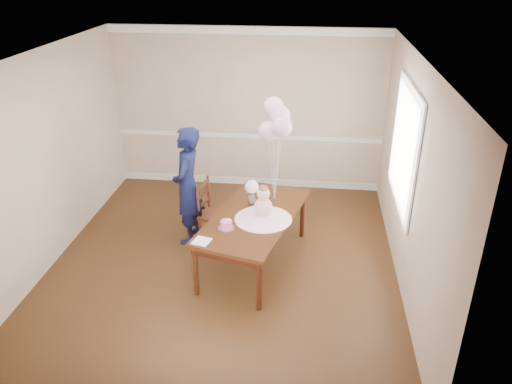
% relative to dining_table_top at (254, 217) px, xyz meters
% --- Properties ---
extents(floor, '(4.50, 5.00, 0.00)m').
position_rel_dining_table_top_xyz_m(floor, '(-0.40, -0.05, -0.69)').
color(floor, black).
rests_on(floor, ground).
extents(ceiling, '(4.50, 5.00, 0.02)m').
position_rel_dining_table_top_xyz_m(ceiling, '(-0.40, -0.05, 2.01)').
color(ceiling, white).
rests_on(ceiling, wall_back).
extents(wall_back, '(4.50, 0.02, 2.70)m').
position_rel_dining_table_top_xyz_m(wall_back, '(-0.40, 2.45, 0.66)').
color(wall_back, tan).
rests_on(wall_back, floor).
extents(wall_front, '(4.50, 0.02, 2.70)m').
position_rel_dining_table_top_xyz_m(wall_front, '(-0.40, -2.55, 0.66)').
color(wall_front, tan).
rests_on(wall_front, floor).
extents(wall_left, '(0.02, 5.00, 2.70)m').
position_rel_dining_table_top_xyz_m(wall_left, '(-2.65, -0.05, 0.66)').
color(wall_left, tan).
rests_on(wall_left, floor).
extents(wall_right, '(0.02, 5.00, 2.70)m').
position_rel_dining_table_top_xyz_m(wall_right, '(1.85, -0.05, 0.66)').
color(wall_right, tan).
rests_on(wall_right, floor).
extents(chair_rail_trim, '(4.50, 0.02, 0.07)m').
position_rel_dining_table_top_xyz_m(chair_rail_trim, '(-0.40, 2.44, 0.21)').
color(chair_rail_trim, silver).
rests_on(chair_rail_trim, wall_back).
extents(crown_molding, '(4.50, 0.02, 0.12)m').
position_rel_dining_table_top_xyz_m(crown_molding, '(-0.40, 2.44, 1.94)').
color(crown_molding, white).
rests_on(crown_molding, wall_back).
extents(baseboard_trim, '(4.50, 0.02, 0.12)m').
position_rel_dining_table_top_xyz_m(baseboard_trim, '(-0.40, 2.44, -0.63)').
color(baseboard_trim, silver).
rests_on(baseboard_trim, floor).
extents(window_frame, '(0.02, 1.66, 1.56)m').
position_rel_dining_table_top_xyz_m(window_frame, '(1.83, 0.45, 0.86)').
color(window_frame, white).
rests_on(window_frame, wall_right).
extents(window_blinds, '(0.01, 1.50, 1.40)m').
position_rel_dining_table_top_xyz_m(window_blinds, '(1.81, 0.45, 0.86)').
color(window_blinds, white).
rests_on(window_blinds, wall_right).
extents(dining_table_top, '(1.40, 2.09, 0.05)m').
position_rel_dining_table_top_xyz_m(dining_table_top, '(0.00, 0.00, 0.00)').
color(dining_table_top, black).
rests_on(dining_table_top, table_leg_fl).
extents(table_apron, '(1.28, 1.97, 0.10)m').
position_rel_dining_table_top_xyz_m(table_apron, '(0.00, -0.00, -0.07)').
color(table_apron, black).
rests_on(table_apron, table_leg_fl).
extents(table_leg_fl, '(0.08, 0.08, 0.67)m').
position_rel_dining_table_top_xyz_m(table_leg_fl, '(-0.61, -0.75, -0.36)').
color(table_leg_fl, black).
rests_on(table_leg_fl, floor).
extents(table_leg_fr, '(0.08, 0.08, 0.67)m').
position_rel_dining_table_top_xyz_m(table_leg_fr, '(0.17, -0.95, -0.36)').
color(table_leg_fr, black).
rests_on(table_leg_fr, floor).
extents(table_leg_bl, '(0.08, 0.08, 0.67)m').
position_rel_dining_table_top_xyz_m(table_leg_bl, '(-0.17, 0.95, -0.36)').
color(table_leg_bl, black).
rests_on(table_leg_bl, floor).
extents(table_leg_br, '(0.08, 0.08, 0.67)m').
position_rel_dining_table_top_xyz_m(table_leg_br, '(0.61, 0.75, -0.36)').
color(table_leg_br, black).
rests_on(table_leg_br, floor).
extents(baby_skirt, '(0.88, 0.88, 0.10)m').
position_rel_dining_table_top_xyz_m(baby_skirt, '(0.13, -0.08, 0.07)').
color(baby_skirt, '#FFBBD3').
rests_on(baby_skirt, dining_table_top).
extents(baby_torso, '(0.23, 0.23, 0.23)m').
position_rel_dining_table_top_xyz_m(baby_torso, '(0.13, -0.08, 0.20)').
color(baby_torso, '#FC9FCE').
rests_on(baby_torso, baby_skirt).
extents(baby_head, '(0.16, 0.16, 0.16)m').
position_rel_dining_table_top_xyz_m(baby_head, '(0.13, -0.08, 0.38)').
color(baby_head, beige).
rests_on(baby_head, baby_torso).
extents(baby_hair, '(0.11, 0.11, 0.11)m').
position_rel_dining_table_top_xyz_m(baby_hair, '(0.13, -0.08, 0.43)').
color(baby_hair, brown).
rests_on(baby_hair, baby_head).
extents(cake_platter, '(0.26, 0.26, 0.01)m').
position_rel_dining_table_top_xyz_m(cake_platter, '(-0.29, -0.37, 0.03)').
color(cake_platter, '#B6B7BB').
rests_on(cake_platter, dining_table_top).
extents(birthday_cake, '(0.17, 0.17, 0.10)m').
position_rel_dining_table_top_xyz_m(birthday_cake, '(-0.29, -0.37, 0.08)').
color(birthday_cake, '#E9499A').
rests_on(birthday_cake, cake_platter).
extents(cake_flower_a, '(0.03, 0.03, 0.03)m').
position_rel_dining_table_top_xyz_m(cake_flower_a, '(-0.29, -0.37, 0.14)').
color(cake_flower_a, white).
rests_on(cake_flower_a, birthday_cake).
extents(cake_flower_b, '(0.03, 0.03, 0.03)m').
position_rel_dining_table_top_xyz_m(cake_flower_b, '(-0.26, -0.36, 0.14)').
color(cake_flower_b, white).
rests_on(cake_flower_b, birthday_cake).
extents(rose_vase_near, '(0.12, 0.12, 0.15)m').
position_rel_dining_table_top_xyz_m(rose_vase_near, '(-0.07, 0.31, 0.10)').
color(rose_vase_near, white).
rests_on(rose_vase_near, dining_table_top).
extents(roses_near, '(0.18, 0.18, 0.18)m').
position_rel_dining_table_top_xyz_m(roses_near, '(-0.07, 0.31, 0.27)').
color(roses_near, silver).
rests_on(roses_near, rose_vase_near).
extents(napkin, '(0.23, 0.23, 0.01)m').
position_rel_dining_table_top_xyz_m(napkin, '(-0.53, -0.70, 0.03)').
color(napkin, white).
rests_on(napkin, dining_table_top).
extents(balloon_weight, '(0.05, 0.05, 0.02)m').
position_rel_dining_table_top_xyz_m(balloon_weight, '(0.22, 0.48, 0.03)').
color(balloon_weight, silver).
rests_on(balloon_weight, dining_table_top).
extents(balloon_a, '(0.27, 0.27, 0.27)m').
position_rel_dining_table_top_xyz_m(balloon_a, '(0.13, 0.51, 0.98)').
color(balloon_a, '#E3A0AF').
rests_on(balloon_a, balloon_ribbon_a).
extents(balloon_b, '(0.27, 0.27, 0.27)m').
position_rel_dining_table_top_xyz_m(balloon_b, '(0.30, 0.41, 1.07)').
color(balloon_b, '#DB9BBC').
rests_on(balloon_b, balloon_ribbon_b).
extents(balloon_c, '(0.27, 0.27, 0.27)m').
position_rel_dining_table_top_xyz_m(balloon_c, '(0.27, 0.57, 1.17)').
color(balloon_c, '#E3A1BF').
rests_on(balloon_c, balloon_ribbon_c).
extents(balloon_d, '(0.27, 0.27, 0.27)m').
position_rel_dining_table_top_xyz_m(balloon_d, '(0.18, 0.61, 1.27)').
color(balloon_d, '#E8A4BE').
rests_on(balloon_d, balloon_ribbon_d).
extents(balloon_ribbon_a, '(0.09, 0.03, 0.80)m').
position_rel_dining_table_top_xyz_m(balloon_ribbon_a, '(0.18, 0.50, 0.43)').
color(balloon_ribbon_a, white).
rests_on(balloon_ribbon_a, balloon_weight).
extents(balloon_ribbon_b, '(0.08, 0.07, 0.89)m').
position_rel_dining_table_top_xyz_m(balloon_ribbon_b, '(0.26, 0.45, 0.48)').
color(balloon_ribbon_b, white).
rests_on(balloon_ribbon_b, balloon_weight).
extents(balloon_ribbon_c, '(0.04, 0.08, 0.99)m').
position_rel_dining_table_top_xyz_m(balloon_ribbon_c, '(0.24, 0.53, 0.53)').
color(balloon_ribbon_c, white).
rests_on(balloon_ribbon_c, balloon_weight).
extents(balloon_ribbon_d, '(0.05, 0.12, 1.08)m').
position_rel_dining_table_top_xyz_m(balloon_ribbon_d, '(0.20, 0.55, 0.58)').
color(balloon_ribbon_d, white).
rests_on(balloon_ribbon_d, balloon_weight).
extents(dining_chair_seat, '(0.48, 0.48, 0.04)m').
position_rel_dining_table_top_xyz_m(dining_chair_seat, '(-0.61, 0.51, -0.29)').
color(dining_chair_seat, '#3B1A10').
rests_on(dining_chair_seat, chair_leg_fl).
extents(chair_leg_fl, '(0.04, 0.04, 0.38)m').
position_rel_dining_table_top_xyz_m(chair_leg_fl, '(-0.80, 0.39, -0.50)').
color(chair_leg_fl, '#3B1D10').
rests_on(chair_leg_fl, floor).
extents(chair_leg_fr, '(0.04, 0.04, 0.38)m').
position_rel_dining_table_top_xyz_m(chair_leg_fr, '(-0.49, 0.31, -0.50)').
color(chair_leg_fr, black).
rests_on(chair_leg_fr, floor).
extents(chair_leg_bl, '(0.04, 0.04, 0.38)m').
position_rel_dining_table_top_xyz_m(chair_leg_bl, '(-0.72, 0.71, -0.50)').
color(chair_leg_bl, '#3C2310').
rests_on(chair_leg_bl, floor).
extents(chair_leg_br, '(0.04, 0.04, 0.38)m').
position_rel_dining_table_top_xyz_m(chair_leg_br, '(-0.41, 0.62, -0.50)').
color(chair_leg_br, '#361F0E').
rests_on(chair_leg_br, floor).
extents(chair_back_post_l, '(0.04, 0.04, 0.50)m').
position_rel_dining_table_top_xyz_m(chair_back_post_l, '(-0.82, 0.40, -0.03)').
color(chair_back_post_l, '#37200F').
rests_on(chair_back_post_l, dining_chair_seat).
extents(chair_back_post_r, '(0.04, 0.04, 0.50)m').
position_rel_dining_table_top_xyz_m(chair_back_post_r, '(-0.74, 0.71, -0.03)').
color(chair_back_post_r, '#36170E').
rests_on(chair_back_post_r, dining_chair_seat).
extents(chair_slat_low, '(0.12, 0.35, 0.04)m').
position_rel_dining_table_top_xyz_m(chair_slat_low, '(-0.78, 0.55, -0.14)').
color(chair_slat_low, '#381A0F').
rests_on(chair_slat_low, dining_chair_seat).
extents(chair_slat_mid, '(0.12, 0.35, 0.04)m').
position_rel_dining_table_top_xyz_m(chair_slat_mid, '(-0.78, 0.55, 0.01)').
color(chair_slat_mid, '#35140E').
rests_on(chair_slat_mid, dining_chair_seat).
extents(chair_slat_top, '(0.12, 0.35, 0.04)m').
position_rel_dining_table_top_xyz_m(chair_slat_top, '(-0.78, 0.55, 0.15)').
color(chair_slat_top, '#351A0E').
rests_on(chair_slat_top, dining_chair_seat).
extents(woman, '(0.42, 0.62, 1.68)m').
position_rel_dining_table_top_xyz_m(woman, '(-0.98, 0.49, 0.15)').
color(woman, '#0E1233').
rests_on(woman, floor).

